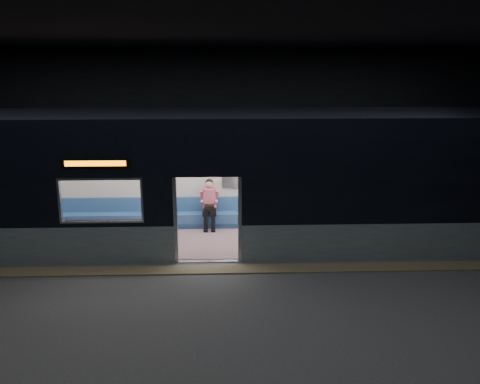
{
  "coord_description": "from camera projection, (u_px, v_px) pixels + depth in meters",
  "views": [
    {
      "loc": [
        0.33,
        -10.12,
        4.53
      ],
      "look_at": [
        0.79,
        2.3,
        1.37
      ],
      "focal_mm": 38.0,
      "sensor_mm": 36.0,
      "label": 1
    }
  ],
  "objects": [
    {
      "name": "tactile_strip",
      "position": [
        208.0,
        270.0,
        11.44
      ],
      "size": [
        22.8,
        0.5,
        0.03
      ],
      "primitive_type": "cube",
      "color": "#8C7F59",
      "rests_on": "station_floor"
    },
    {
      "name": "station_floor",
      "position": [
        207.0,
        281.0,
        10.91
      ],
      "size": [
        24.0,
        14.0,
        0.01
      ],
      "primitive_type": "cube",
      "color": "#47494C",
      "rests_on": "ground"
    },
    {
      "name": "passenger",
      "position": [
        209.0,
        201.0,
        14.15
      ],
      "size": [
        0.41,
        0.7,
        1.38
      ],
      "rotation": [
        0.0,
        0.0,
        -0.09
      ],
      "color": "black",
      "rests_on": "metro_car"
    },
    {
      "name": "transit_map",
      "position": [
        242.0,
        175.0,
        14.31
      ],
      "size": [
        1.01,
        0.03,
        0.66
      ],
      "primitive_type": "cube",
      "color": "white",
      "rests_on": "metro_car"
    },
    {
      "name": "handbag",
      "position": [
        209.0,
        208.0,
        13.96
      ],
      "size": [
        0.3,
        0.27,
        0.13
      ],
      "primitive_type": "cube",
      "rotation": [
        0.0,
        0.0,
        0.2
      ],
      "color": "black",
      "rests_on": "passenger"
    },
    {
      "name": "metro_car",
      "position": [
        209.0,
        172.0,
        12.92
      ],
      "size": [
        18.0,
        3.04,
        3.35
      ],
      "color": "#8EA3A9",
      "rests_on": "station_floor"
    },
    {
      "name": "station_envelope",
      "position": [
        204.0,
        108.0,
        10.01
      ],
      "size": [
        24.0,
        14.0,
        5.0
      ],
      "color": "black",
      "rests_on": "station_floor"
    }
  ]
}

